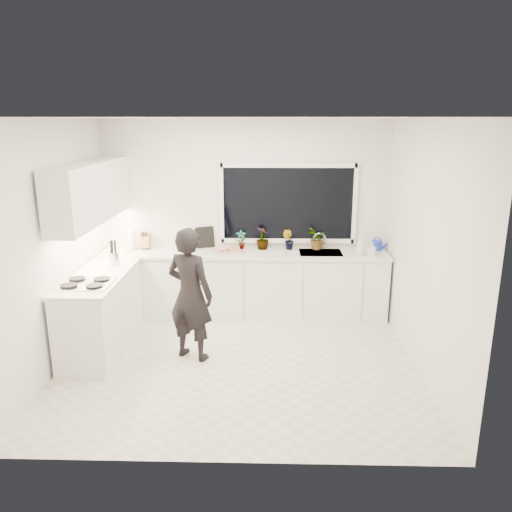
{
  "coord_description": "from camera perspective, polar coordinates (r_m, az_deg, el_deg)",
  "views": [
    {
      "loc": [
        0.34,
        -5.19,
        2.68
      ],
      "look_at": [
        0.19,
        0.4,
        1.15
      ],
      "focal_mm": 35.0,
      "sensor_mm": 36.0,
      "label": 1
    }
  ],
  "objects": [
    {
      "name": "countertop_left",
      "position": [
        6.16,
        -17.59,
        -2.24
      ],
      "size": [
        0.62,
        1.6,
        0.04
      ],
      "primitive_type": "cube",
      "color": "silver",
      "rests_on": "base_cabinets_left"
    },
    {
      "name": "ceiling",
      "position": [
        5.21,
        -2.29,
        15.6
      ],
      "size": [
        4.0,
        3.5,
        0.02
      ],
      "primitive_type": "cube",
      "color": "white",
      "rests_on": "wall_back"
    },
    {
      "name": "floor",
      "position": [
        5.86,
        -2.0,
        -12.04
      ],
      "size": [
        4.0,
        3.5,
        0.02
      ],
      "primitive_type": "cube",
      "color": "beige",
      "rests_on": "ground"
    },
    {
      "name": "soap_bottles",
      "position": [
        6.82,
        12.24,
        1.05
      ],
      "size": [
        0.29,
        0.15,
        0.27
      ],
      "color": "#D8BF66",
      "rests_on": "countertop_back"
    },
    {
      "name": "stovetop",
      "position": [
        5.84,
        -18.89,
        -2.94
      ],
      "size": [
        0.56,
        0.48,
        0.03
      ],
      "primitive_type": "cube",
      "color": "black",
      "rests_on": "countertop_left"
    },
    {
      "name": "paper_towel_roll",
      "position": [
        7.2,
        -14.03,
        1.75
      ],
      "size": [
        0.15,
        0.15,
        0.26
      ],
      "primitive_type": "cylinder",
      "rotation": [
        0.0,
        0.0,
        0.43
      ],
      "color": "white",
      "rests_on": "countertop_back"
    },
    {
      "name": "picture_frame_large",
      "position": [
        7.14,
        -6.14,
        2.09
      ],
      "size": [
        0.22,
        0.03,
        0.28
      ],
      "primitive_type": "cube",
      "rotation": [
        0.0,
        0.0,
        0.06
      ],
      "color": "black",
      "rests_on": "countertop_back"
    },
    {
      "name": "person",
      "position": [
        5.71,
        -7.54,
        -4.36
      ],
      "size": [
        0.67,
        0.57,
        1.55
      ],
      "primitive_type": "imported",
      "rotation": [
        0.0,
        0.0,
        2.71
      ],
      "color": "black",
      "rests_on": "floor"
    },
    {
      "name": "countertop_back",
      "position": [
        6.88,
        -1.35,
        0.29
      ],
      "size": [
        3.94,
        0.62,
        0.04
      ],
      "primitive_type": "cube",
      "color": "silver",
      "rests_on": "base_cabinets_back"
    },
    {
      "name": "wall_left",
      "position": [
        5.85,
        -22.17,
        1.01
      ],
      "size": [
        0.02,
        3.5,
        2.7
      ],
      "primitive_type": "cube",
      "color": "white",
      "rests_on": "ground"
    },
    {
      "name": "watering_can",
      "position": [
        7.17,
        13.65,
        1.19
      ],
      "size": [
        0.16,
        0.16,
        0.13
      ],
      "primitive_type": "cylinder",
      "rotation": [
        0.0,
        0.0,
        0.17
      ],
      "color": "#162ED1",
      "rests_on": "countertop_back"
    },
    {
      "name": "picture_frame_small",
      "position": [
        7.13,
        -5.78,
        2.16
      ],
      "size": [
        0.24,
        0.12,
        0.3
      ],
      "primitive_type": "cube",
      "rotation": [
        0.0,
        0.0,
        0.4
      ],
      "color": "black",
      "rests_on": "countertop_back"
    },
    {
      "name": "upper_cabinets",
      "position": [
        6.32,
        -18.3,
        6.98
      ],
      "size": [
        0.34,
        2.1,
        0.7
      ],
      "primitive_type": "cube",
      "color": "white",
      "rests_on": "wall_left"
    },
    {
      "name": "sink",
      "position": [
        6.92,
        7.37,
        0.01
      ],
      "size": [
        0.58,
        0.42,
        0.14
      ],
      "primitive_type": "cube",
      "color": "silver",
      "rests_on": "countertop_back"
    },
    {
      "name": "pizza_tray",
      "position": [
        6.87,
        -3.41,
        0.54
      ],
      "size": [
        0.5,
        0.44,
        0.03
      ],
      "primitive_type": "cube",
      "rotation": [
        0.0,
        0.0,
        0.37
      ],
      "color": "#AFAFB3",
      "rests_on": "countertop_back"
    },
    {
      "name": "base_cabinets_left",
      "position": [
        6.31,
        -17.25,
        -6.23
      ],
      "size": [
        0.58,
        1.6,
        0.88
      ],
      "primitive_type": "cube",
      "color": "white",
      "rests_on": "floor"
    },
    {
      "name": "faucet",
      "position": [
        7.08,
        7.26,
        1.69
      ],
      "size": [
        0.03,
        0.03,
        0.22
      ],
      "primitive_type": "cylinder",
      "color": "silver",
      "rests_on": "countertop_back"
    },
    {
      "name": "wall_right",
      "position": [
        5.62,
        18.79,
        0.76
      ],
      "size": [
        0.02,
        3.5,
        2.7
      ],
      "primitive_type": "cube",
      "color": "white",
      "rests_on": "ground"
    },
    {
      "name": "knife_block",
      "position": [
        7.2,
        -12.5,
        1.67
      ],
      "size": [
        0.14,
        0.12,
        0.22
      ],
      "primitive_type": "cube",
      "rotation": [
        0.0,
        0.0,
        -0.12
      ],
      "color": "olive",
      "rests_on": "countertop_back"
    },
    {
      "name": "base_cabinets_back",
      "position": [
        7.02,
        -1.32,
        -3.31
      ],
      "size": [
        3.92,
        0.58,
        0.88
      ],
      "primitive_type": "cube",
      "color": "white",
      "rests_on": "floor"
    },
    {
      "name": "pizza",
      "position": [
        6.86,
        -3.41,
        0.68
      ],
      "size": [
        0.45,
        0.39,
        0.01
      ],
      "primitive_type": "cube",
      "rotation": [
        0.0,
        0.0,
        0.37
      ],
      "color": "red",
      "rests_on": "pizza_tray"
    },
    {
      "name": "wall_back",
      "position": [
        7.09,
        -1.24,
        4.48
      ],
      "size": [
        4.0,
        0.02,
        2.7
      ],
      "primitive_type": "cube",
      "color": "white",
      "rests_on": "ground"
    },
    {
      "name": "utensil_crock",
      "position": [
        6.52,
        -15.92,
        -0.23
      ],
      "size": [
        0.14,
        0.14,
        0.16
      ],
      "primitive_type": "cylinder",
      "rotation": [
        0.0,
        0.0,
        0.09
      ],
      "color": "#A9A9AD",
      "rests_on": "countertop_left"
    },
    {
      "name": "window",
      "position": [
        7.02,
        3.66,
        6.0
      ],
      "size": [
        1.8,
        0.02,
        1.0
      ],
      "primitive_type": "cube",
      "color": "black",
      "rests_on": "wall_back"
    },
    {
      "name": "herb_plants",
      "position": [
        7.0,
        4.29,
        1.97
      ],
      "size": [
        1.3,
        0.32,
        0.32
      ],
      "color": "#26662D",
      "rests_on": "countertop_back"
    }
  ]
}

